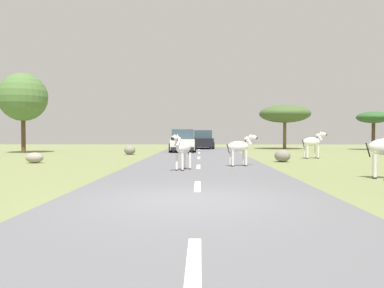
{
  "coord_description": "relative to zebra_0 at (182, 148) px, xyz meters",
  "views": [
    {
      "loc": [
        0.23,
        -7.89,
        1.41
      ],
      "look_at": [
        -0.18,
        11.14,
        0.92
      ],
      "focal_mm": 35.58,
      "sensor_mm": 36.0,
      "label": 1
    }
  ],
  "objects": [
    {
      "name": "ground_plane",
      "position": [
        0.44,
        -6.45,
        -0.87
      ],
      "size": [
        90.0,
        90.0,
        0.0
      ],
      "primitive_type": "plane",
      "color": "olive"
    },
    {
      "name": "zebra_3",
      "position": [
        2.37,
        1.88,
        0.0
      ],
      "size": [
        1.4,
        0.74,
        1.38
      ],
      "rotation": [
        0.0,
        0.0,
        5.07
      ],
      "color": "silver",
      "rests_on": "road"
    },
    {
      "name": "car_0",
      "position": [
        0.87,
        21.85,
        -0.03
      ],
      "size": [
        2.25,
        4.45,
        1.74
      ],
      "rotation": [
        0.0,
        0.0,
        0.07
      ],
      "color": "black",
      "rests_on": "road"
    },
    {
      "name": "tree_2",
      "position": [
        8.75,
        22.14,
        2.47
      ],
      "size": [
        4.83,
        4.83,
        4.21
      ],
      "color": "brown",
      "rests_on": "ground_plane"
    },
    {
      "name": "tree_0",
      "position": [
        16.31,
        20.28,
        2.02
      ],
      "size": [
        2.96,
        2.96,
        3.45
      ],
      "color": "#4C3823",
      "rests_on": "ground_plane"
    },
    {
      "name": "rock_0",
      "position": [
        -4.21,
        11.91,
        -0.56
      ],
      "size": [
        0.78,
        0.75,
        0.62
      ],
      "primitive_type": "ellipsoid",
      "color": "gray",
      "rests_on": "ground_plane"
    },
    {
      "name": "rock_4",
      "position": [
        -7.44,
        4.07,
        -0.61
      ],
      "size": [
        0.84,
        0.65,
        0.52
      ],
      "primitive_type": "ellipsoid",
      "color": "gray",
      "rests_on": "ground_plane"
    },
    {
      "name": "zebra_1",
      "position": [
        7.22,
        7.86,
        0.08
      ],
      "size": [
        1.63,
        0.82,
        1.6
      ],
      "rotation": [
        0.0,
        0.0,
        5.05
      ],
      "color": "silver",
      "rests_on": "ground_plane"
    },
    {
      "name": "lane_markings",
      "position": [
        0.6,
        -7.45,
        -0.82
      ],
      "size": [
        0.16,
        56.0,
        0.01
      ],
      "color": "silver",
      "rests_on": "road"
    },
    {
      "name": "zebra_0",
      "position": [
        0.0,
        0.0,
        0.0
      ],
      "size": [
        0.83,
        1.38,
        1.38
      ],
      "rotation": [
        0.0,
        0.0,
        2.71
      ],
      "color": "silver",
      "rests_on": "road"
    },
    {
      "name": "road",
      "position": [
        0.6,
        -6.45,
        -0.85
      ],
      "size": [
        6.0,
        64.0,
        0.05
      ],
      "primitive_type": "cube",
      "color": "slate",
      "rests_on": "ground_plane"
    },
    {
      "name": "car_1",
      "position": [
        -0.69,
        15.35,
        -0.03
      ],
      "size": [
        2.13,
        4.4,
        1.74
      ],
      "rotation": [
        0.0,
        0.0,
        3.18
      ],
      "color": "white",
      "rests_on": "road"
    },
    {
      "name": "rock_1",
      "position": [
        4.86,
        5.06,
        -0.56
      ],
      "size": [
        0.8,
        0.8,
        0.63
      ],
      "primitive_type": "ellipsoid",
      "color": "gray",
      "rests_on": "ground_plane"
    },
    {
      "name": "tree_5",
      "position": [
        -12.69,
        14.1,
        3.33
      ],
      "size": [
        3.61,
        3.61,
        6.02
      ],
      "color": "#4C3823",
      "rests_on": "ground_plane"
    }
  ]
}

